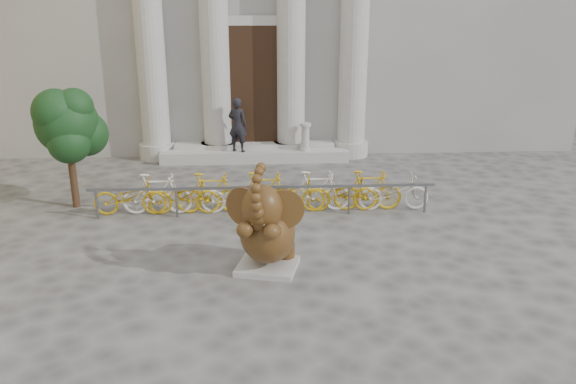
{
  "coord_description": "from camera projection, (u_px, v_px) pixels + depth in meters",
  "views": [
    {
      "loc": [
        0.08,
        -8.4,
        4.62
      ],
      "look_at": [
        0.69,
        2.5,
        1.1
      ],
      "focal_mm": 35.0,
      "sensor_mm": 36.0,
      "label": 1
    }
  ],
  "objects": [
    {
      "name": "balustrade_post",
      "position": [
        305.0,
        138.0,
        17.89
      ],
      "size": [
        0.36,
        0.36,
        0.89
      ],
      "color": "#A8A59E",
      "rests_on": "entrance_steps"
    },
    {
      "name": "ground",
      "position": [
        255.0,
        301.0,
        9.4
      ],
      "size": [
        80.0,
        80.0,
        0.0
      ],
      "primitive_type": "plane",
      "color": "#474442",
      "rests_on": "ground"
    },
    {
      "name": "entrance_steps",
      "position": [
        255.0,
        154.0,
        18.27
      ],
      "size": [
        6.0,
        1.2,
        0.36
      ],
      "primitive_type": "cube",
      "color": "#A8A59E",
      "rests_on": "ground"
    },
    {
      "name": "tree",
      "position": [
        68.0,
        125.0,
        13.29
      ],
      "size": [
        1.69,
        1.54,
        2.94
      ],
      "color": "#332114",
      "rests_on": "ground"
    },
    {
      "name": "elephant_statue",
      "position": [
        267.0,
        231.0,
        10.29
      ],
      "size": [
        1.4,
        1.7,
        2.16
      ],
      "rotation": [
        0.0,
        0.0,
        -0.25
      ],
      "color": "#A8A59E",
      "rests_on": "ground"
    },
    {
      "name": "bike_rack",
      "position": [
        263.0,
        192.0,
        13.41
      ],
      "size": [
        8.14,
        0.53,
        1.0
      ],
      "color": "slate",
      "rests_on": "ground"
    },
    {
      "name": "pedestrian",
      "position": [
        238.0,
        125.0,
        17.64
      ],
      "size": [
        0.73,
        0.62,
        1.71
      ],
      "primitive_type": "imported",
      "rotation": [
        0.0,
        0.0,
        2.73
      ],
      "color": "black",
      "rests_on": "entrance_steps"
    }
  ]
}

